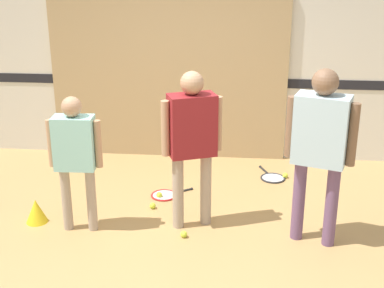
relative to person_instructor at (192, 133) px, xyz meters
name	(u,v)px	position (x,y,z in m)	size (l,w,h in m)	color
ground_plane	(172,235)	(-0.18, -0.23, -0.98)	(16.00, 16.00, 0.00)	tan
wall_back	(192,37)	(-0.18, 1.99, 0.61)	(16.00, 0.07, 3.20)	silver
wall_panel	(168,75)	(-0.49, 1.93, 0.13)	(3.07, 0.05, 2.22)	tan
person_instructor	(192,133)	(0.00, 0.00, 0.00)	(0.57, 0.39, 1.59)	tan
person_student_left	(75,150)	(-1.10, -0.19, -0.14)	(0.52, 0.23, 1.37)	tan
person_student_right	(320,139)	(1.18, -0.22, 0.06)	(0.61, 0.40, 1.68)	#6B4C70
racket_spare_on_floor	(272,177)	(0.87, 1.26, -0.97)	(0.40, 0.56, 0.03)	#28282D
racket_second_spare	(166,195)	(-0.36, 0.65, -0.97)	(0.52, 0.42, 0.03)	red
tennis_ball_near_instructor	(184,234)	(-0.05, -0.27, -0.95)	(0.07, 0.07, 0.07)	#CCE038
tennis_ball_by_spare_racket	(285,175)	(1.03, 1.28, -0.95)	(0.07, 0.07, 0.07)	#CCE038
tennis_ball_stray_left	(159,195)	(-0.43, 0.59, -0.95)	(0.07, 0.07, 0.07)	#CCE038
tennis_ball_stray_right	(153,206)	(-0.46, 0.31, -0.95)	(0.07, 0.07, 0.07)	#CCE038
training_cone	(36,211)	(-1.60, -0.09, -0.86)	(0.22, 0.22, 0.25)	yellow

